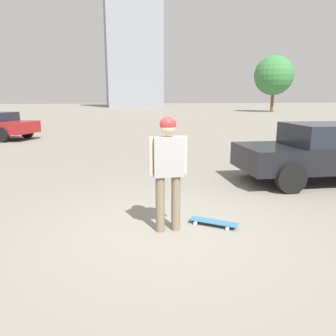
{
  "coord_description": "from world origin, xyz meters",
  "views": [
    {
      "loc": [
        4.76,
        -1.11,
        2.07
      ],
      "look_at": [
        0.0,
        0.0,
        1.02
      ],
      "focal_mm": 35.0,
      "sensor_mm": 36.0,
      "label": 1
    }
  ],
  "objects": [
    {
      "name": "building_block_distant",
      "position": [
        -68.26,
        8.22,
        16.86
      ],
      "size": [
        8.8,
        11.46,
        33.72
      ],
      "color": "gray",
      "rests_on": "ground_plane"
    },
    {
      "name": "skateboard",
      "position": [
        -0.03,
        0.78,
        0.06
      ],
      "size": [
        0.66,
        0.75,
        0.07
      ],
      "rotation": [
        0.0,
        0.0,
        -2.25
      ],
      "color": "#336693",
      "rests_on": "ground_plane"
    },
    {
      "name": "tree_distant",
      "position": [
        -39.07,
        24.63,
        5.15
      ],
      "size": [
        5.56,
        5.56,
        7.94
      ],
      "color": "brown",
      "rests_on": "ground_plane"
    },
    {
      "name": "ground_plane",
      "position": [
        0.0,
        0.0,
        0.0
      ],
      "size": [
        220.0,
        220.0,
        0.0
      ],
      "primitive_type": "plane",
      "color": "gray"
    },
    {
      "name": "person",
      "position": [
        0.0,
        0.0,
        1.09
      ],
      "size": [
        0.25,
        0.6,
        1.8
      ],
      "rotation": [
        0.0,
        0.0,
        1.57
      ],
      "color": "#7A6B56",
      "rests_on": "ground_plane"
    },
    {
      "name": "car_parked_near",
      "position": [
        -2.19,
        4.45,
        0.75
      ],
      "size": [
        2.22,
        4.2,
        1.45
      ],
      "rotation": [
        0.0,
        0.0,
        -1.65
      ],
      "color": "black",
      "rests_on": "ground_plane"
    }
  ]
}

